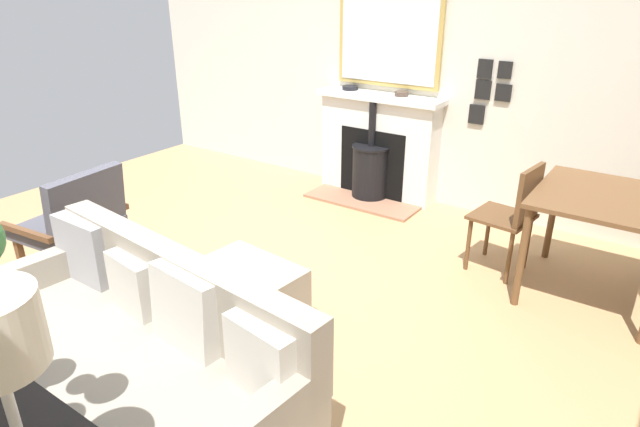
{
  "coord_description": "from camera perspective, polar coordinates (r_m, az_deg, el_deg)",
  "views": [
    {
      "loc": [
        2.28,
        2.41,
        2.03
      ],
      "look_at": [
        -0.38,
        0.58,
        0.63
      ],
      "focal_mm": 30.16,
      "sensor_mm": 36.0,
      "label": 1
    }
  ],
  "objects": [
    {
      "name": "dining_chair_near_fireplace",
      "position": [
        4.12,
        19.89,
        0.25
      ],
      "size": [
        0.45,
        0.45,
        0.85
      ],
      "color": "brown",
      "rests_on": "ground"
    },
    {
      "name": "ground_plane",
      "position": [
        3.89,
        -10.36,
        -8.48
      ],
      "size": [
        5.05,
        6.23,
        0.01
      ],
      "primitive_type": "cube",
      "color": "tan"
    },
    {
      "name": "dining_table",
      "position": [
        3.99,
        28.0,
        0.35
      ],
      "size": [
        0.93,
        0.86,
        0.75
      ],
      "color": "brown",
      "rests_on": "ground"
    },
    {
      "name": "photo_gallery_row",
      "position": [
        5.02,
        17.51,
        12.49
      ],
      "size": [
        0.02,
        0.35,
        0.57
      ],
      "color": "black"
    },
    {
      "name": "mantel_bowl_far",
      "position": [
        5.23,
        8.65,
        12.48
      ],
      "size": [
        0.13,
        0.13,
        0.04
      ],
      "color": "#47382D",
      "rests_on": "fireplace"
    },
    {
      "name": "ottoman",
      "position": [
        3.38,
        -8.67,
        -8.6
      ],
      "size": [
        0.69,
        0.71,
        0.41
      ],
      "color": "#B2B2B7",
      "rests_on": "ground"
    },
    {
      "name": "mantel_bowl_near",
      "position": [
        5.5,
        3.23,
        13.2
      ],
      "size": [
        0.16,
        0.16,
        0.04
      ],
      "color": "black",
      "rests_on": "fireplace"
    },
    {
      "name": "armchair_accent",
      "position": [
        4.2,
        -24.52,
        -0.49
      ],
      "size": [
        0.73,
        0.65,
        0.84
      ],
      "color": "brown",
      "rests_on": "ground"
    },
    {
      "name": "sofa",
      "position": [
        2.86,
        -18.78,
        -13.77
      ],
      "size": [
        0.98,
        1.99,
        0.81
      ],
      "color": "#B2B2B7",
      "rests_on": "ground"
    },
    {
      "name": "fireplace",
      "position": [
        5.43,
        6.01,
        6.53
      ],
      "size": [
        0.64,
        1.28,
        1.03
      ],
      "color": "#93664C",
      "rests_on": "ground"
    },
    {
      "name": "mirror_over_mantel",
      "position": [
        5.34,
        7.34,
        18.77
      ],
      "size": [
        0.04,
        1.08,
        1.04
      ],
      "color": "tan"
    },
    {
      "name": "wall_left",
      "position": [
        5.42,
        8.21,
        16.01
      ],
      "size": [
        0.12,
        6.23,
        2.7
      ],
      "primitive_type": "cube",
      "color": "beige",
      "rests_on": "ground"
    }
  ]
}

